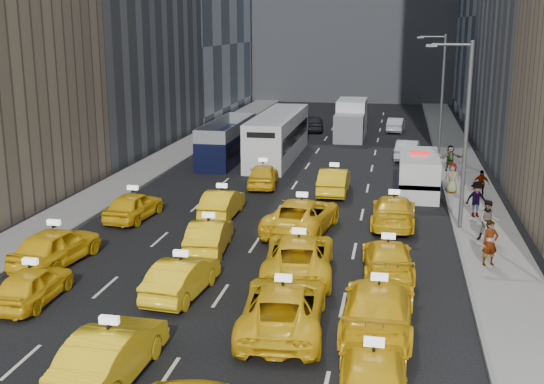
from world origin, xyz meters
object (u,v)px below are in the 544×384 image
at_px(taxi_3, 373,373).
at_px(nypd_van, 418,175).
at_px(taxi_1, 111,353).
at_px(double_decker, 227,141).
at_px(box_truck, 351,120).
at_px(pedestrian_0, 490,243).
at_px(city_bus, 278,136).

relative_size(taxi_3, nypd_van, 0.77).
height_order(taxi_1, double_decker, double_decker).
relative_size(nypd_van, box_truck, 0.84).
distance_m(taxi_1, box_truck, 43.27).
bearing_deg(box_truck, taxi_3, -83.75).
distance_m(double_decker, box_truck, 14.26).
bearing_deg(pedestrian_0, taxi_3, -134.31).
relative_size(taxi_1, box_truck, 0.65).
xyz_separation_m(nypd_van, city_bus, (-9.98, 9.19, 0.52)).
bearing_deg(nypd_van, city_bus, 144.37).
height_order(taxi_1, pedestrian_0, pedestrian_0).
xyz_separation_m(taxi_3, double_decker, (-11.83, 31.04, 0.73)).
xyz_separation_m(box_truck, pedestrian_0, (7.93, -31.96, -0.51)).
relative_size(taxi_1, double_decker, 0.47).
relative_size(taxi_3, box_truck, 0.65).
distance_m(double_decker, city_bus, 3.79).
bearing_deg(double_decker, box_truck, 62.86).
xyz_separation_m(taxi_1, city_bus, (-1.07, 32.79, 0.88)).
distance_m(box_truck, pedestrian_0, 32.94).
bearing_deg(taxi_3, taxi_1, 0.91).
xyz_separation_m(taxi_1, double_decker, (-4.58, 31.41, 0.64)).
distance_m(taxi_3, nypd_van, 23.29).
distance_m(taxi_3, city_bus, 33.48).
height_order(nypd_van, box_truck, box_truck).
bearing_deg(city_bus, taxi_1, -83.85).
distance_m(taxi_1, taxi_3, 7.25).
relative_size(nypd_van, city_bus, 0.46).
relative_size(taxi_1, nypd_van, 0.78).
bearing_deg(taxi_1, nypd_van, -108.38).
height_order(taxi_1, box_truck, box_truck).
bearing_deg(nypd_van, double_decker, 156.95).
xyz_separation_m(double_decker, city_bus, (3.52, 1.38, 0.24)).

